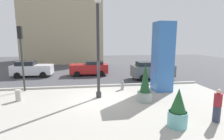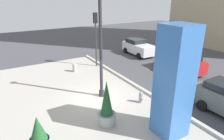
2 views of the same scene
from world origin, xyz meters
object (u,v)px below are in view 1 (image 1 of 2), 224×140
object	(u,v)px
car_passing_lane	(152,70)
car_curb_west	(90,68)
art_pillar_blue	(163,57)
potted_plant_near_left	(145,86)
potted_plant_by_pillar	(178,110)
pedestrian_by_curb	(218,104)
concrete_bollard	(18,95)
car_curb_east	(32,69)
lamp_post	(98,52)
fire_hydrant	(122,85)
traffic_light_corner	(21,49)

from	to	relation	value
car_passing_lane	car_curb_west	bearing A→B (deg)	154.87
art_pillar_blue	car_curb_west	size ratio (longest dim) A/B	1.25
art_pillar_blue	car_curb_west	distance (m)	9.02
potted_plant_near_left	potted_plant_by_pillar	bearing A→B (deg)	-83.84
car_passing_lane	pedestrian_by_curb	xyz separation A→B (m)	(-0.48, -9.62, 0.01)
potted_plant_near_left	concrete_bollard	size ratio (longest dim) A/B	3.28
car_curb_east	car_curb_west	world-z (taller)	car_curb_east
lamp_post	car_passing_lane	size ratio (longest dim) A/B	1.53
fire_hydrant	concrete_bollard	size ratio (longest dim) A/B	1.00
potted_plant_by_pillar	car_passing_lane	world-z (taller)	potted_plant_by_pillar
art_pillar_blue	traffic_light_corner	world-z (taller)	art_pillar_blue
concrete_bollard	traffic_light_corner	bearing A→B (deg)	99.32
potted_plant_near_left	car_curb_west	bearing A→B (deg)	109.64
traffic_light_corner	potted_plant_by_pillar	bearing A→B (deg)	-38.64
lamp_post	car_passing_lane	bearing A→B (deg)	41.42
potted_plant_by_pillar	concrete_bollard	world-z (taller)	potted_plant_by_pillar
car_passing_lane	potted_plant_by_pillar	bearing A→B (deg)	-104.68
pedestrian_by_curb	potted_plant_near_left	bearing A→B (deg)	126.51
lamp_post	art_pillar_blue	distance (m)	5.14
art_pillar_blue	car_curb_east	size ratio (longest dim) A/B	1.26
car_curb_west	pedestrian_by_curb	xyz separation A→B (m)	(5.74, -12.54, 0.09)
lamp_post	car_curb_west	world-z (taller)	lamp_post
art_pillar_blue	potted_plant_near_left	bearing A→B (deg)	-133.31
traffic_light_corner	pedestrian_by_curb	size ratio (longest dim) A/B	2.98
lamp_post	potted_plant_by_pillar	world-z (taller)	lamp_post
potted_plant_near_left	concrete_bollard	distance (m)	8.19
concrete_bollard	potted_plant_near_left	bearing A→B (deg)	-9.07
potted_plant_by_pillar	pedestrian_by_curb	xyz separation A→B (m)	(2.07, 0.12, 0.11)
potted_plant_near_left	fire_hydrant	xyz separation A→B (m)	(-0.84, 2.91, -0.63)
art_pillar_blue	potted_plant_by_pillar	xyz separation A→B (m)	(-1.77, -5.69, -1.82)
concrete_bollard	traffic_light_corner	distance (m)	3.76
pedestrian_by_curb	concrete_bollard	bearing A→B (deg)	156.42
car_curb_east	car_curb_west	distance (m)	6.25
pedestrian_by_curb	car_curb_west	bearing A→B (deg)	114.59
pedestrian_by_curb	art_pillar_blue	bearing A→B (deg)	93.10
art_pillar_blue	potted_plant_by_pillar	size ratio (longest dim) A/B	2.91
potted_plant_by_pillar	car_curb_east	xyz separation A→B (m)	(-9.92, 12.84, 0.05)
lamp_post	art_pillar_blue	world-z (taller)	lamp_post
art_pillar_blue	traffic_light_corner	distance (m)	10.69
lamp_post	traffic_light_corner	xyz separation A→B (m)	(-5.58, 2.41, 0.12)
fire_hydrant	potted_plant_near_left	bearing A→B (deg)	-73.81
art_pillar_blue	car_curb_west	bearing A→B (deg)	127.95
art_pillar_blue	car_passing_lane	world-z (taller)	art_pillar_blue
potted_plant_near_left	car_passing_lane	size ratio (longest dim) A/B	0.58
car_passing_lane	pedestrian_by_curb	world-z (taller)	car_passing_lane
car_curb_east	fire_hydrant	bearing A→B (deg)	-36.81
art_pillar_blue	car_curb_west	xyz separation A→B (m)	(-5.44, 6.97, -1.80)
potted_plant_near_left	pedestrian_by_curb	size ratio (longest dim) A/B	1.49
fire_hydrant	traffic_light_corner	xyz separation A→B (m)	(-7.60, 0.72, 2.92)
lamp_post	art_pillar_blue	size ratio (longest dim) A/B	1.23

